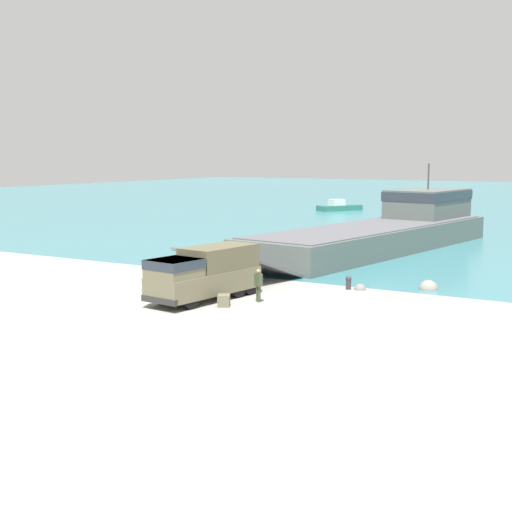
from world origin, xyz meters
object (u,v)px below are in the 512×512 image
Objects in this scene: landing_craft at (387,228)px; moored_boat_a at (431,209)px; soldier_on_ramp at (258,283)px; military_truck at (204,273)px; mooring_bollard at (348,282)px; moored_boat_b at (339,207)px; cargo_crate at (224,301)px.

moored_boat_a is (-7.86, 38.35, -1.14)m from landing_craft.
military_truck is at bearing -48.47° from soldier_on_ramp.
mooring_bollard is at bearing 148.56° from military_truck.
moored_boat_a is at bearing 102.35° from mooring_bollard.
military_truck reaches higher than moored_boat_b.
mooring_bollard is (25.29, -55.45, -0.09)m from moored_boat_b.
military_truck is 9.91× the size of cargo_crate.
soldier_on_ramp reaches higher than mooring_bollard.
soldier_on_ramp is 6.49m from mooring_bollard.
landing_craft is 27.19m from cargo_crate.
landing_craft is 39.17m from moored_boat_a.
moored_boat_a is 9.17× the size of cargo_crate.
moored_boat_a is at bearing 109.49° from landing_craft.
moored_boat_b is at bearing 108.83° from cargo_crate.
cargo_crate is (21.56, -63.20, -0.23)m from moored_boat_b.
military_truck is 3.03m from soldier_on_ramp.
moored_boat_b is at bearing -138.65° from soldier_on_ramp.
moored_boat_a is (-9.89, 63.58, -0.52)m from soldier_on_ramp.
moored_boat_b is (-22.55, 61.30, -0.51)m from soldier_on_ramp.
cargo_crate is at bearing -40.40° from moored_boat_b.
soldier_on_ramp is at bearing -77.48° from landing_craft.
landing_craft is 41.51m from moored_boat_b.
moored_boat_b is at bearing 95.42° from moored_boat_a.
moored_boat_a is 12.86m from moored_boat_b.
military_truck reaches higher than soldier_on_ramp.
landing_craft reaches higher than moored_boat_b.
cargo_crate is (1.82, -0.86, -1.21)m from military_truck.
landing_craft is 19.90× the size of soldier_on_ramp.
soldier_on_ramp is at bearing -39.04° from moored_boat_b.
moored_boat_b reaches higher than mooring_bollard.
moored_boat_b is 66.78m from cargo_crate.
soldier_on_ramp is 2.27m from cargo_crate.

